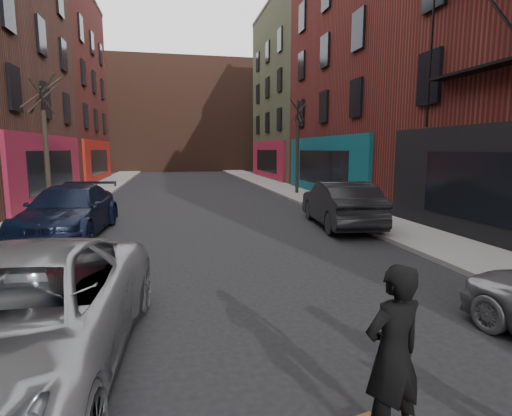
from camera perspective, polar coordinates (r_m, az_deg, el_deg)
name	(u,v)px	position (r m, az deg, el deg)	size (l,w,h in m)	color
sidewalk_left	(100,188)	(29.98, -21.35, 2.64)	(2.50, 84.00, 0.13)	gray
sidewalk_right	(273,185)	(30.53, 2.50, 3.31)	(2.50, 84.00, 0.13)	gray
building_far	(180,117)	(55.62, -10.78, 12.63)	(40.00, 10.00, 14.00)	#47281E
tree_left_far	(45,134)	(18.13, -27.93, 9.34)	(2.00, 2.00, 6.50)	black
tree_right_far	(298,137)	(24.63, 5.96, 10.12)	(2.00, 2.00, 6.80)	black
parked_left_far	(12,321)	(5.62, -31.52, -13.62)	(2.64, 5.71, 1.59)	gray
parked_left_end	(69,211)	(14.18, -25.16, -0.41)	(2.25, 5.54, 1.61)	black
parked_right_end	(340,204)	(14.71, 11.93, 0.58)	(1.74, 4.99, 1.64)	black
skateboarder	(393,355)	(4.03, 18.97, -19.23)	(0.62, 0.41, 1.69)	black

